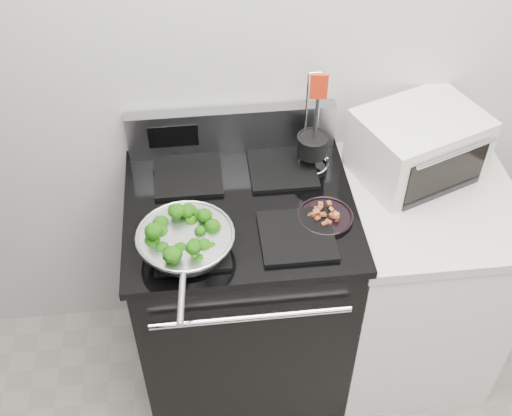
{
  "coord_description": "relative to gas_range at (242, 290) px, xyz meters",
  "views": [
    {
      "loc": [
        -0.42,
        -0.16,
        2.47
      ],
      "look_at": [
        -0.25,
        1.36,
        0.98
      ],
      "focal_mm": 45.0,
      "sensor_mm": 36.0,
      "label": 1
    }
  ],
  "objects": [
    {
      "name": "counter",
      "position": [
        0.68,
        -0.0,
        -0.03
      ],
      "size": [
        0.62,
        0.68,
        0.92
      ],
      "color": "white",
      "rests_on": "floor"
    },
    {
      "name": "back_wall",
      "position": [
        0.3,
        0.34,
        0.86
      ],
      "size": [
        4.0,
        0.02,
        2.7
      ],
      "primitive_type": "cube",
      "color": "#B5B4AC",
      "rests_on": "ground"
    },
    {
      "name": "broccoli_pile",
      "position": [
        -0.19,
        -0.2,
        0.53
      ],
      "size": [
        0.24,
        0.24,
        0.08
      ],
      "primitive_type": null,
      "color": "black",
      "rests_on": "skillet"
    },
    {
      "name": "toaster_oven",
      "position": [
        0.65,
        0.14,
        0.55
      ],
      "size": [
        0.51,
        0.45,
        0.24
      ],
      "rotation": [
        0.0,
        0.0,
        0.37
      ],
      "color": "white",
      "rests_on": "counter"
    },
    {
      "name": "skillet",
      "position": [
        -0.19,
        -0.2,
        0.51
      ],
      "size": [
        0.31,
        0.49,
        0.07
      ],
      "rotation": [
        0.0,
        0.0,
        -0.08
      ],
      "color": "silver",
      "rests_on": "gas_range"
    },
    {
      "name": "bacon_plate",
      "position": [
        0.28,
        -0.1,
        0.48
      ],
      "size": [
        0.19,
        0.19,
        0.04
      ],
      "rotation": [
        0.0,
        0.0,
        -0.23
      ],
      "color": "black",
      "rests_on": "gas_range"
    },
    {
      "name": "gas_range",
      "position": [
        0.0,
        0.0,
        0.0
      ],
      "size": [
        0.79,
        0.69,
        1.13
      ],
      "color": "black",
      "rests_on": "floor"
    },
    {
      "name": "utensil_holder",
      "position": [
        0.28,
        0.18,
        0.53
      ],
      "size": [
        0.13,
        0.13,
        0.39
      ],
      "rotation": [
        0.0,
        0.0,
        -0.13
      ],
      "color": "silver",
      "rests_on": "gas_range"
    }
  ]
}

